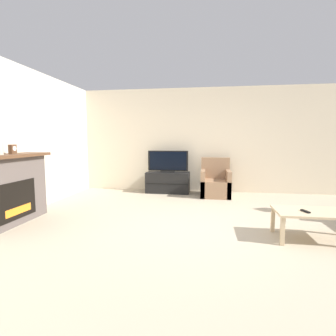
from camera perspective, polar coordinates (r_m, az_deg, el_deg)
The scene contains 10 objects.
ground_plane at distance 4.21m, azimuth 9.13°, elevation -12.75°, with size 24.00×24.00×0.00m, color tan.
wall_back at distance 6.95m, azimuth 9.09°, elevation 5.99°, with size 12.00×0.06×2.70m.
wall_left at distance 5.21m, azimuth -31.69°, elevation 5.16°, with size 0.06×12.00×2.70m.
fireplace at distance 4.88m, azimuth -31.68°, elevation -4.01°, with size 0.49×1.59×1.13m.
mantel_clock at distance 4.93m, azimuth -30.74°, elevation 3.54°, with size 0.08×0.11×0.15m.
tv_stand at distance 6.79m, azimuth -0.02°, elevation -3.14°, with size 1.11×0.51×0.53m.
tv at distance 6.73m, azimuth -0.02°, elevation 1.25°, with size 1.03×0.18×0.56m.
armchair at distance 6.47m, azimuth 10.28°, elevation -3.40°, with size 0.70×0.76×0.92m.
coffee_table at distance 4.09m, azimuth 29.12°, elevation -8.87°, with size 1.00×0.59×0.40m.
remote at distance 3.97m, azimuth 27.73°, elevation -8.33°, with size 0.09×0.15×0.02m.
Camera 1 is at (-0.06, -3.98, 1.35)m, focal length 28.00 mm.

